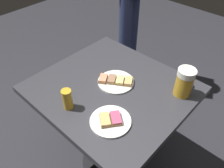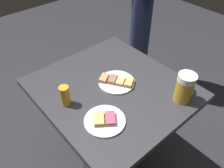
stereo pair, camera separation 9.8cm
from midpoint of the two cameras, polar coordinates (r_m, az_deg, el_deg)
name	(u,v)px [view 2 (the right image)]	position (r m, az deg, el deg)	size (l,w,h in m)	color
ground_plane	(112,161)	(1.80, 1.65, -18.73)	(6.00, 6.00, 0.00)	#28282D
cafe_table	(112,107)	(1.33, 2.13, -5.95)	(0.72, 0.79, 0.75)	black
plate_near	(117,81)	(1.23, 3.44, 0.57)	(0.20, 0.20, 0.03)	white
plate_far	(105,120)	(1.04, 0.91, -9.16)	(0.19, 0.19, 0.03)	white
beer_mug	(185,87)	(1.17, 20.12, -0.81)	(0.14, 0.09, 0.15)	gold
beer_glass_small	(65,96)	(1.10, -9.21, -3.01)	(0.05, 0.05, 0.11)	gold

